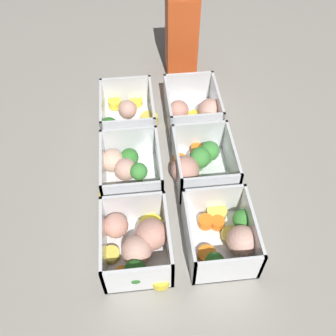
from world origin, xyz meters
The scene contains 8 objects.
ground_plane centered at (0.00, 0.00, 0.00)m, with size 4.00×4.00×0.00m, color gray.
container_near_left centered at (-0.14, -0.07, 0.02)m, with size 0.14×0.13×0.07m.
container_near_center centered at (-0.01, -0.07, 0.03)m, with size 0.13×0.11×0.07m.
container_near_right centered at (0.15, -0.06, 0.03)m, with size 0.14×0.12×0.07m.
container_far_left centered at (-0.14, 0.07, 0.03)m, with size 0.14×0.13×0.07m.
container_far_center centered at (0.00, 0.06, 0.03)m, with size 0.13×0.12×0.07m.
container_far_right centered at (0.15, 0.08, 0.03)m, with size 0.14×0.12×0.07m.
juice_carton centered at (-0.31, 0.06, 0.10)m, with size 0.07×0.07×0.20m.
Camera 1 is at (0.45, -0.05, 0.58)m, focal length 42.00 mm.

